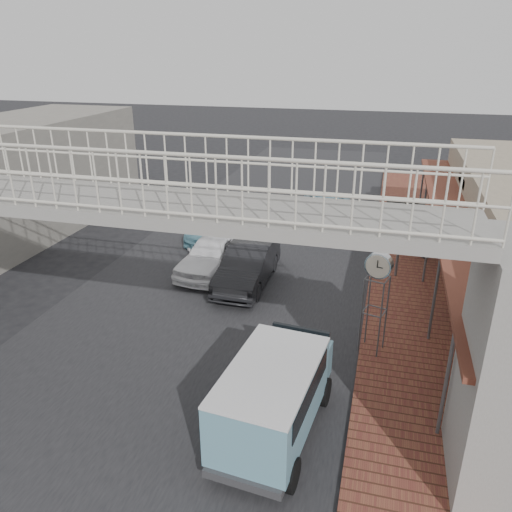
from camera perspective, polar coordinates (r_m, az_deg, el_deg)
The scene contains 14 objects.
ground at distance 15.60m, azimuth -7.06°, elevation -8.03°, with size 120.00×120.00×0.00m, color black.
road_strip at distance 15.60m, azimuth -7.06°, elevation -8.02°, with size 10.00×60.00×0.01m, color black.
sidewalk at distance 17.30m, azimuth 17.43°, elevation -5.53°, with size 3.00×40.00×0.10m, color brown.
footbridge at distance 10.97m, azimuth -15.56°, elevation -3.84°, with size 16.40×2.40×6.34m.
building_far_left at distance 25.13m, azimuth -26.14°, elevation 7.90°, with size 5.00×14.00×5.00m, color gray.
white_hatchback at distance 19.04m, azimuth -4.81°, elevation 0.39°, with size 1.72×4.27×1.46m, color white.
dark_sedan at distance 17.88m, azimuth -0.97°, elevation -1.12°, with size 1.50×4.31×1.42m, color black.
angkot_curb at distance 24.97m, azimuth 8.02°, elevation 5.66°, with size 2.36×5.12×1.42m, color #6CA6BB.
angkot_far at distance 22.53m, azimuth -4.60°, elevation 3.65°, with size 1.71×4.20×1.22m, color #68A2B4.
angkot_van at distance 10.97m, azimuth 2.09°, elevation -15.08°, with size 2.12×4.02×1.90m.
motorcycle_near at distance 22.54m, azimuth 14.25°, elevation 2.96°, with size 0.65×1.86×0.97m, color black.
motorcycle_far at distance 21.16m, azimuth 17.52°, elevation 1.32°, with size 0.47×1.65×0.99m, color black.
street_clock at distance 13.47m, azimuth 13.83°, elevation -1.57°, with size 0.76×0.70×2.94m.
arrow_sign at distance 18.28m, azimuth 18.62°, elevation 4.27°, with size 1.81×1.19×2.99m.
Camera 1 is at (5.28, -12.36, 7.91)m, focal length 35.00 mm.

